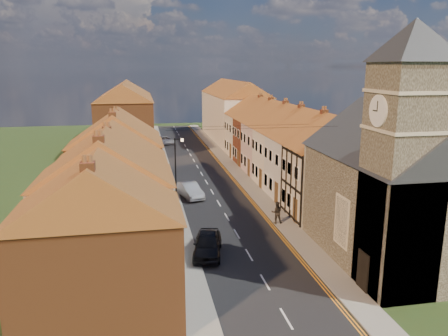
# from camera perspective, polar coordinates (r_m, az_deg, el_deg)

# --- Properties ---
(ground) EXTENTS (160.00, 160.00, 0.00)m
(ground) POSITION_cam_1_polar(r_m,az_deg,el_deg) (25.79, 6.65, -16.66)
(ground) COLOR #243C1A
(ground) RESTS_ON ground
(road) EXTENTS (7.00, 90.00, 0.02)m
(road) POSITION_cam_1_polar(r_m,az_deg,el_deg) (53.32, -2.95, -0.76)
(road) COLOR black
(road) RESTS_ON ground
(pavement_left) EXTENTS (1.80, 90.00, 0.12)m
(pavement_left) POSITION_cam_1_polar(r_m,az_deg,el_deg) (52.92, -7.67, -0.92)
(pavement_left) COLOR gray
(pavement_left) RESTS_ON ground
(pavement_right) EXTENTS (1.80, 90.00, 0.12)m
(pavement_right) POSITION_cam_1_polar(r_m,az_deg,el_deg) (54.06, 1.68, -0.51)
(pavement_right) COLOR gray
(pavement_right) RESTS_ON ground
(church) EXTENTS (11.25, 14.25, 15.20)m
(church) POSITION_cam_1_polar(r_m,az_deg,el_deg) (30.34, 22.15, -1.01)
(church) COLOR #312C22
(church) RESTS_ON ground
(cottage_r_tudor) EXTENTS (8.30, 5.20, 9.00)m
(cottage_r_tudor) POSITION_cam_1_polar(r_m,az_deg,el_deg) (38.58, 14.40, 0.26)
(cottage_r_tudor) COLOR #BEB3A0
(cottage_r_tudor) RESTS_ON ground
(cottage_r_white_near) EXTENTS (8.30, 6.00, 9.00)m
(cottage_r_white_near) POSITION_cam_1_polar(r_m,az_deg,el_deg) (43.42, 11.45, 1.82)
(cottage_r_white_near) COLOR silver
(cottage_r_white_near) RESTS_ON ground
(cottage_r_cream_mid) EXTENTS (8.30, 5.20, 9.00)m
(cottage_r_cream_mid) POSITION_cam_1_polar(r_m,az_deg,el_deg) (48.38, 9.06, 3.07)
(cottage_r_cream_mid) COLOR #BEB3A0
(cottage_r_cream_mid) RESTS_ON ground
(cottage_r_pink) EXTENTS (8.30, 6.00, 9.00)m
(cottage_r_pink) POSITION_cam_1_polar(r_m,az_deg,el_deg) (53.42, 7.12, 4.06)
(cottage_r_pink) COLOR beige
(cottage_r_pink) RESTS_ON ground
(cottage_r_white_far) EXTENTS (8.30, 5.20, 9.00)m
(cottage_r_white_far) POSITION_cam_1_polar(r_m,az_deg,el_deg) (58.52, 5.51, 4.89)
(cottage_r_white_far) COLOR brown
(cottage_r_white_far) RESTS_ON ground
(cottage_r_cream_far) EXTENTS (8.30, 6.00, 9.00)m
(cottage_r_cream_far) POSITION_cam_1_polar(r_m,az_deg,el_deg) (63.68, 4.15, 5.57)
(cottage_r_cream_far) COLOR #BEB3A0
(cottage_r_cream_far) RESTS_ON ground
(cottage_l_brick_near) EXTENTS (8.30, 5.70, 8.80)m
(cottage_l_brick_near) POSITION_cam_1_polar(r_m,az_deg,el_deg) (22.78, -16.07, -9.04)
(cottage_l_brick_near) COLOR brown
(cottage_l_brick_near) RESTS_ON ground
(cottage_l_cream) EXTENTS (8.30, 6.30, 9.10)m
(cottage_l_cream) POSITION_cam_1_polar(r_m,az_deg,el_deg) (28.18, -15.08, -4.37)
(cottage_l_cream) COLOR #BEB3A0
(cottage_l_cream) RESTS_ON ground
(cottage_l_white) EXTENTS (8.30, 6.90, 8.80)m
(cottage_l_white) POSITION_cam_1_polar(r_m,az_deg,el_deg) (34.37, -14.33, -1.46)
(cottage_l_white) COLOR brown
(cottage_l_white) RESTS_ON ground
(cottage_l_brick_mid) EXTENTS (8.30, 5.70, 9.10)m
(cottage_l_brick_mid) POSITION_cam_1_polar(r_m,az_deg,el_deg) (40.27, -13.86, 0.91)
(cottage_l_brick_mid) COLOR brown
(cottage_l_brick_mid) RESTS_ON ground
(cottage_l_pink) EXTENTS (8.30, 6.30, 8.80)m
(cottage_l_pink) POSITION_cam_1_polar(r_m,az_deg,el_deg) (45.98, -13.50, 2.21)
(cottage_l_pink) COLOR beige
(cottage_l_pink) RESTS_ON ground
(block_right_far) EXTENTS (8.30, 24.20, 10.50)m
(block_right_far) POSITION_cam_1_polar(r_m,az_deg,el_deg) (78.38, 1.27, 7.62)
(block_right_far) COLOR #BEB3A0
(block_right_far) RESTS_ON ground
(block_left_far) EXTENTS (8.30, 24.20, 10.50)m
(block_left_far) POSITION_cam_1_polar(r_m,az_deg,el_deg) (71.73, -12.66, 6.80)
(block_left_far) COLOR brown
(block_left_far) RESTS_ON ground
(lamppost) EXTENTS (0.88, 0.15, 6.00)m
(lamppost) POSITION_cam_1_polar(r_m,az_deg,el_deg) (42.44, -6.25, 0.46)
(lamppost) COLOR black
(lamppost) RESTS_ON pavement_left
(car_near) EXTENTS (2.80, 4.94, 1.59)m
(car_near) POSITION_cam_1_polar(r_m,az_deg,el_deg) (30.64, -2.15, -9.91)
(car_near) COLOR black
(car_near) RESTS_ON ground
(car_mid) EXTENTS (2.60, 4.75, 1.49)m
(car_mid) POSITION_cam_1_polar(r_m,az_deg,el_deg) (43.74, -4.49, -2.90)
(car_mid) COLOR #989C9F
(car_mid) RESTS_ON ground
(car_distant) EXTENTS (3.50, 5.14, 1.31)m
(car_distant) POSITION_cam_1_polar(r_m,az_deg,el_deg) (74.54, -7.74, 3.62)
(car_distant) COLOR #A7A8AF
(car_distant) RESTS_ON ground
(pedestrian_left) EXTENTS (0.59, 0.41, 1.56)m
(pedestrian_left) POSITION_cam_1_polar(r_m,az_deg,el_deg) (26.96, -5.85, -13.07)
(pedestrian_left) COLOR black
(pedestrian_left) RESTS_ON pavement_left
(pedestrian_right) EXTENTS (1.02, 0.86, 1.85)m
(pedestrian_right) POSITION_cam_1_polar(r_m,az_deg,el_deg) (36.41, 6.91, -5.78)
(pedestrian_right) COLOR black
(pedestrian_right) RESTS_ON pavement_right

